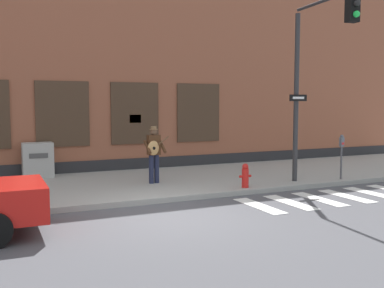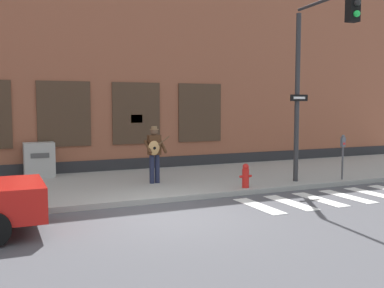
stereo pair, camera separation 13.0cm
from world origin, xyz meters
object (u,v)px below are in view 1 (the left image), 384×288
object	(u,v)px
traffic_light	(317,59)
utility_box	(38,160)
busker	(154,151)
fire_hydrant	(245,176)
parking_meter	(342,150)

from	to	relation	value
traffic_light	utility_box	size ratio (longest dim) A/B	4.68
busker	utility_box	world-z (taller)	busker
busker	traffic_light	xyz separation A→B (m)	(4.05, -2.49, 2.69)
traffic_light	fire_hydrant	bearing A→B (deg)	158.58
fire_hydrant	traffic_light	bearing A→B (deg)	-21.42
traffic_light	utility_box	world-z (taller)	traffic_light
parking_meter	utility_box	distance (m)	9.89
traffic_light	fire_hydrant	distance (m)	3.90
busker	traffic_light	world-z (taller)	traffic_light
busker	utility_box	distance (m)	4.12
busker	parking_meter	size ratio (longest dim) A/B	1.21
busker	parking_meter	distance (m)	6.00
utility_box	fire_hydrant	bearing A→B (deg)	-40.20
utility_box	fire_hydrant	distance (m)	6.89
traffic_light	utility_box	distance (m)	9.36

